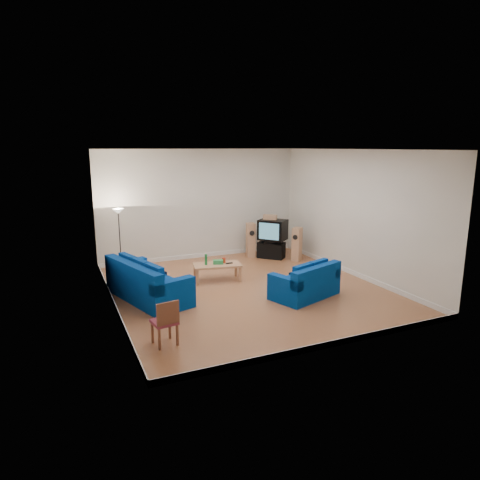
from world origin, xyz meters
name	(u,v)px	position (x,y,z in m)	size (l,w,h in m)	color
room	(247,224)	(0.00, 0.00, 1.54)	(6.01, 6.51, 3.21)	brown
sofa_three_seat	(146,285)	(-2.28, 0.29, 0.32)	(1.57, 2.39, 0.85)	navy
sofa_loveseat	(306,285)	(0.98, -1.00, 0.29)	(1.71, 1.30, 0.76)	navy
coffee_table	(217,266)	(-0.39, 0.92, 0.37)	(1.25, 0.79, 0.42)	tan
bottle	(206,260)	(-0.66, 0.97, 0.56)	(0.06, 0.06, 0.27)	#197233
tissue_box	(218,262)	(-0.36, 0.92, 0.47)	(0.24, 0.13, 0.10)	green
red_canister	(224,260)	(-0.19, 0.97, 0.48)	(0.09, 0.09, 0.12)	red
remote	(229,263)	(-0.10, 0.84, 0.43)	(0.17, 0.05, 0.02)	black
tv_stand	(271,250)	(1.88, 2.34, 0.24)	(0.77, 0.43, 0.47)	black
av_receiver	(270,241)	(1.84, 2.33, 0.52)	(0.42, 0.34, 0.10)	black
television	(273,230)	(1.88, 2.28, 0.87)	(0.92, 0.95, 0.59)	black
centre_speaker	(270,217)	(1.84, 2.37, 1.23)	(0.40, 0.16, 0.14)	tan
speaker_left	(251,240)	(1.37, 2.70, 0.52)	(0.30, 0.35, 1.03)	tan
speaker_right	(297,244)	(2.41, 1.76, 0.49)	(0.37, 0.36, 0.98)	tan
floor_lamp	(119,220)	(-2.45, 2.65, 1.40)	(0.29, 0.29, 1.69)	black
dining_chair	(166,320)	(-2.44, -2.07, 0.45)	(0.44, 0.44, 0.81)	brown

